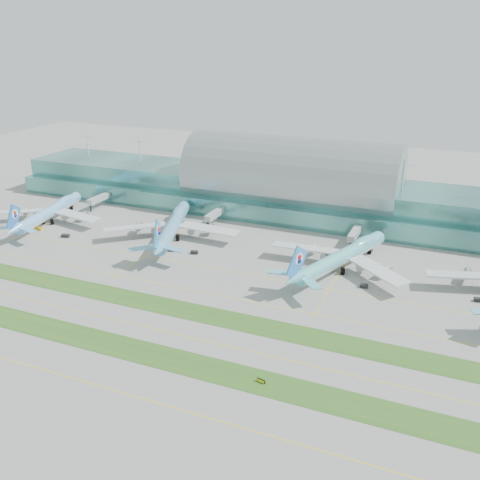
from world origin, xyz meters
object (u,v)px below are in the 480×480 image
at_px(airliner_b, 173,225).
at_px(airliner_c, 343,255).
at_px(taxiway_sign_east, 261,381).
at_px(terminal, 291,188).
at_px(airliner_a, 50,211).

distance_m(airliner_b, airliner_c, 87.15).
bearing_deg(airliner_b, taxiway_sign_east, -67.56).
bearing_deg(airliner_c, taxiway_sign_east, -72.90).
distance_m(terminal, airliner_c, 81.67).
xyz_separation_m(airliner_a, airliner_c, (160.13, -0.63, 0.38)).
relative_size(airliner_a, airliner_b, 0.95).
bearing_deg(airliner_a, airliner_c, -11.30).
distance_m(terminal, taxiway_sign_east, 162.99).
xyz_separation_m(airliner_a, airliner_b, (73.15, 4.89, 0.51)).
xyz_separation_m(airliner_b, taxiway_sign_east, (83.46, -95.03, -5.99)).
xyz_separation_m(airliner_c, taxiway_sign_east, (-3.51, -89.51, -5.87)).
relative_size(terminal, airliner_b, 4.52).
height_order(airliner_c, taxiway_sign_east, airliner_c).
bearing_deg(terminal, airliner_b, -123.85).
bearing_deg(taxiway_sign_east, terminal, 118.03).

